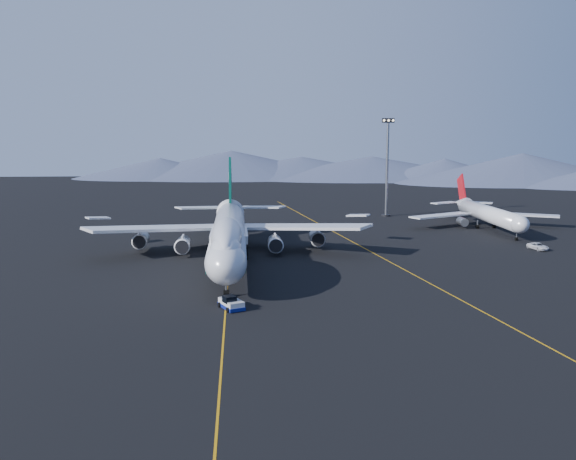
{
  "coord_description": "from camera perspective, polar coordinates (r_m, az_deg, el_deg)",
  "views": [
    {
      "loc": [
        2.2,
        -124.08,
        25.55
      ],
      "look_at": [
        11.8,
        2.0,
        6.0
      ],
      "focal_mm": 40.0,
      "sensor_mm": 36.0,
      "label": 1
    }
  ],
  "objects": [
    {
      "name": "floodlight_mast",
      "position": [
        195.58,
        8.8,
        5.56
      ],
      "size": [
        3.63,
        2.72,
        29.35
      ],
      "rotation": [
        0.0,
        0.0,
        0.14
      ],
      "color": "black",
      "rests_on": "ground"
    },
    {
      "name": "service_van",
      "position": [
        149.74,
        21.34,
        -1.36
      ],
      "size": [
        3.53,
        5.71,
        1.47
      ],
      "primitive_type": "imported",
      "rotation": [
        0.0,
        0.0,
        0.22
      ],
      "color": "silver",
      "rests_on": "ground"
    },
    {
      "name": "boeing_747",
      "position": [
        125.69,
        -5.3,
        -0.28
      ],
      "size": [
        59.62,
        72.43,
        19.37
      ],
      "color": "silver",
      "rests_on": "ground"
    },
    {
      "name": "pushback_tug",
      "position": [
        94.03,
        -5.06,
        -6.6
      ],
      "size": [
        4.14,
        5.35,
        2.08
      ],
      "rotation": [
        0.0,
        0.0,
        0.42
      ],
      "color": "silver",
      "rests_on": "ground"
    },
    {
      "name": "taxiway_line_main",
      "position": [
        126.7,
        -5.27,
        -2.88
      ],
      "size": [
        0.25,
        220.0,
        0.01
      ],
      "primitive_type": "cube",
      "color": "#C5850B",
      "rests_on": "ground"
    },
    {
      "name": "taxiway_line_side",
      "position": [
        139.29,
        7.24,
        -1.85
      ],
      "size": [
        28.08,
        198.09,
        0.01
      ],
      "primitive_type": "cube",
      "rotation": [
        0.0,
        0.0,
        0.14
      ],
      "color": "#C5850B",
      "rests_on": "ground"
    },
    {
      "name": "second_jet",
      "position": [
        176.9,
        17.26,
        1.4
      ],
      "size": [
        41.33,
        46.69,
        13.29
      ],
      "rotation": [
        0.0,
        0.0,
        0.14
      ],
      "color": "silver",
      "rests_on": "ground"
    },
    {
      "name": "ground",
      "position": [
        126.7,
        -5.27,
        -2.88
      ],
      "size": [
        500.0,
        500.0,
        0.0
      ],
      "primitive_type": "plane",
      "color": "black",
      "rests_on": "ground"
    }
  ]
}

